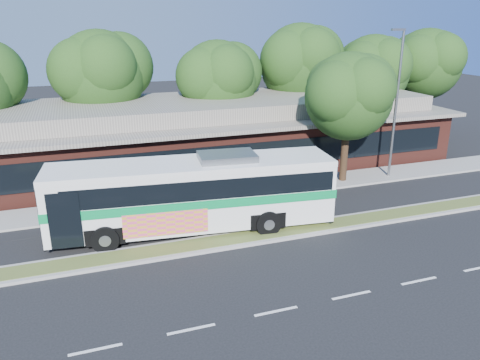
{
  "coord_description": "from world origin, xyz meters",
  "views": [
    {
      "loc": [
        -8.74,
        -17.6,
        9.54
      ],
      "look_at": [
        -1.47,
        3.11,
        2.0
      ],
      "focal_mm": 35.0,
      "sensor_mm": 36.0,
      "label": 1
    }
  ],
  "objects_px": {
    "lamp_post": "(396,100)",
    "transit_bus": "(194,189)",
    "sedan": "(73,180)",
    "sidewalk_tree": "(353,94)"
  },
  "relations": [
    {
      "from": "transit_bus",
      "to": "sedan",
      "type": "height_order",
      "value": "transit_bus"
    },
    {
      "from": "sedan",
      "to": "sidewalk_tree",
      "type": "relative_size",
      "value": 0.68
    },
    {
      "from": "lamp_post",
      "to": "transit_bus",
      "type": "height_order",
      "value": "lamp_post"
    },
    {
      "from": "sedan",
      "to": "sidewalk_tree",
      "type": "distance_m",
      "value": 17.12
    },
    {
      "from": "lamp_post",
      "to": "transit_bus",
      "type": "relative_size",
      "value": 0.68
    },
    {
      "from": "sidewalk_tree",
      "to": "sedan",
      "type": "bearing_deg",
      "value": 168.48
    },
    {
      "from": "sidewalk_tree",
      "to": "lamp_post",
      "type": "bearing_deg",
      "value": -6.52
    },
    {
      "from": "lamp_post",
      "to": "transit_bus",
      "type": "xyz_separation_m",
      "value": [
        -13.55,
        -3.61,
        -2.85
      ]
    },
    {
      "from": "lamp_post",
      "to": "sidewalk_tree",
      "type": "distance_m",
      "value": 2.9
    },
    {
      "from": "sedan",
      "to": "sidewalk_tree",
      "type": "height_order",
      "value": "sidewalk_tree"
    }
  ]
}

